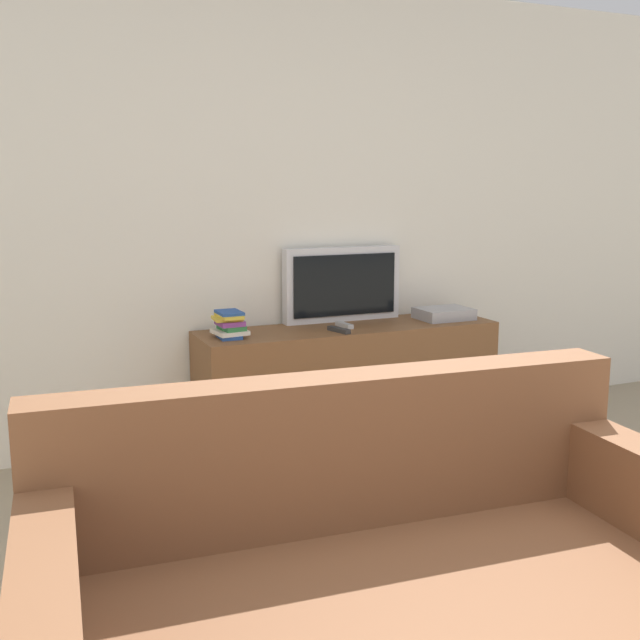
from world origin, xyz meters
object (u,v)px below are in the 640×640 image
Objects in this scene: tv_stand at (348,382)px; couch at (389,636)px; set_top_box at (444,314)px; remote_on_stand at (344,325)px; television at (342,284)px; remote_secondary at (339,330)px; book_stack at (230,325)px.

tv_stand is 0.95× the size of couch.
remote_on_stand is at bearing 179.68° from set_top_box.
television is 0.41m from remote_secondary.
television reaches higher than remote_on_stand.
television is 3.52× the size of book_stack.
remote_secondary is at bearing -117.95° from television.
couch is 2.28m from book_stack.
tv_stand is 2.40× the size of television.
tv_stand is 8.46× the size of book_stack.
tv_stand is 2.46m from couch.
book_stack is (-0.77, -0.22, -0.15)m from television.
tv_stand is at bearing 46.10° from remote_secondary.
couch is 12.18× the size of remote_on_stand.
couch is (-0.97, -2.26, -0.02)m from tv_stand.
remote_on_stand is at bearing 2.32° from book_stack.
couch is at bearing -113.14° from tv_stand.
remote_secondary is (-0.12, -0.13, 0.34)m from tv_stand.
remote_on_stand is 0.48× the size of set_top_box.
set_top_box is (1.60, 2.25, 0.39)m from couch.
remote_secondary is 0.53× the size of set_top_box.
set_top_box is (1.36, 0.02, -0.04)m from book_stack.
tv_stand is 11.56× the size of remote_on_stand.
couch is 2.79m from set_top_box.
set_top_box is (0.59, -0.20, -0.19)m from television.
set_top_box reaches higher than tv_stand.
tv_stand is at bearing 12.80° from remote_on_stand.
couch is 2.32m from remote_secondary.
television is 2.32× the size of set_top_box.
tv_stand is 0.83m from book_stack.
set_top_box is at bearing 8.70° from remote_secondary.
couch is (-1.01, -2.45, -0.57)m from television.
remote_secondary is at bearing -126.93° from remote_on_stand.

